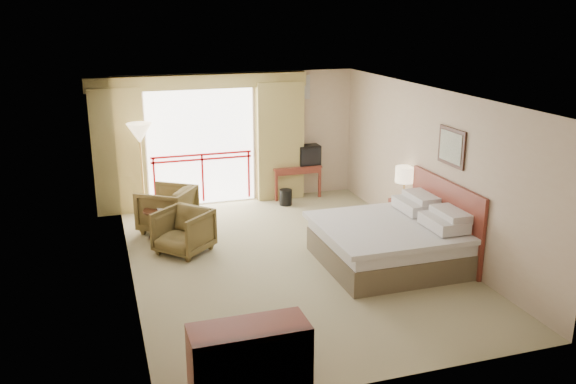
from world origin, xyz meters
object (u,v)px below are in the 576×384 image
object	(u,v)px
bed	(391,241)
armchair_far	(168,230)
nightstand	(404,217)
armchair_near	(185,252)
table_lamp	(405,175)
dresser	(250,362)
side_table	(158,219)
desk	(294,172)
wastebasket	(286,197)
floor_lamp	(140,137)
tv	(308,155)

from	to	relation	value
bed	armchair_far	world-z (taller)	bed
nightstand	armchair_near	world-z (taller)	nightstand
table_lamp	dresser	world-z (taller)	table_lamp
side_table	armchair_near	bearing A→B (deg)	-66.62
desk	nightstand	bearing A→B (deg)	-71.16
armchair_near	bed	bearing A→B (deg)	21.40
armchair_far	side_table	size ratio (longest dim) A/B	1.68
table_lamp	wastebasket	xyz separation A→B (m)	(-1.57, 2.15, -0.91)
floor_lamp	dresser	distance (m)	6.38
desk	tv	xyz separation A→B (m)	(0.30, -0.05, 0.36)
table_lamp	dresser	bearing A→B (deg)	-134.26
tv	armchair_near	distance (m)	4.06
armchair_far	dresser	size ratio (longest dim) A/B	0.73
desk	wastebasket	world-z (taller)	desk
bed	armchair_far	size ratio (longest dim) A/B	2.35
table_lamp	armchair_near	size ratio (longest dim) A/B	0.74
desk	floor_lamp	xyz separation A→B (m)	(-3.25, -0.49, 1.06)
armchair_far	side_table	xyz separation A→B (m)	(-0.21, -0.38, 0.37)
table_lamp	nightstand	bearing A→B (deg)	-90.00
table_lamp	side_table	distance (m)	4.48
nightstand	table_lamp	xyz separation A→B (m)	(0.00, 0.05, 0.77)
bed	wastebasket	xyz separation A→B (m)	(-0.68, 3.43, -0.21)
nightstand	armchair_far	world-z (taller)	nightstand
nightstand	dresser	xyz separation A→B (m)	(-3.90, -3.96, 0.12)
desk	side_table	distance (m)	3.58
bed	table_lamp	world-z (taller)	table_lamp
bed	armchair_near	distance (m)	3.44
wastebasket	armchair_near	size ratio (longest dim) A/B	0.40
table_lamp	armchair_near	world-z (taller)	table_lamp
wastebasket	dresser	world-z (taller)	dresser
wastebasket	side_table	bearing A→B (deg)	-157.08
tv	wastebasket	size ratio (longest dim) A/B	1.44
nightstand	dresser	distance (m)	5.56
armchair_far	tv	bearing A→B (deg)	146.24
bed	nightstand	bearing A→B (deg)	54.19
side_table	floor_lamp	distance (m)	1.76
nightstand	dresser	world-z (taller)	dresser
tv	table_lamp	bearing A→B (deg)	-89.08
side_table	wastebasket	bearing A→B (deg)	22.92
armchair_near	wastebasket	bearing A→B (deg)	85.99
tv	side_table	bearing A→B (deg)	-171.24
desk	wastebasket	xyz separation A→B (m)	(-0.38, -0.58, -0.38)
desk	side_table	xyz separation A→B (m)	(-3.13, -1.74, -0.17)
nightstand	floor_lamp	xyz separation A→B (m)	(-4.44, 2.29, 1.31)
table_lamp	side_table	xyz separation A→B (m)	(-4.31, 0.99, -0.70)
dresser	desk	bearing A→B (deg)	71.51
armchair_near	side_table	xyz separation A→B (m)	(-0.34, 0.79, 0.37)
nightstand	tv	bearing A→B (deg)	110.08
wastebasket	dresser	distance (m)	6.59
bed	dresser	size ratio (longest dim) A/B	1.71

